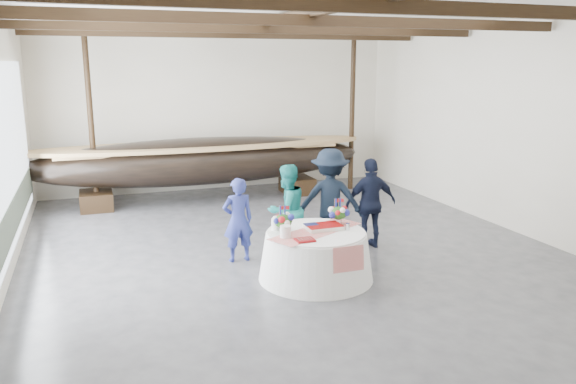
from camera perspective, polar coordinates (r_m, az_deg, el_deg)
name	(u,v)px	position (r m, az deg, el deg)	size (l,w,h in m)	color
floor	(291,250)	(11.06, 0.31, -5.88)	(10.00, 12.00, 0.01)	#3D3D42
wall_back	(219,110)	(16.29, -6.98, 8.23)	(10.00, 0.02, 4.50)	silver
wall_front	(521,216)	(5.41, 22.57, -2.26)	(10.00, 0.02, 4.50)	silver
wall_right	(508,126)	(13.12, 21.45, 6.29)	(0.02, 12.00, 4.50)	silver
ceiling	(291,10)	(10.51, 0.34, 18.03)	(10.00, 12.00, 0.01)	white
pavilion_structure	(277,40)	(11.22, -1.10, 15.16)	(9.80, 11.76, 4.50)	black
open_bay	(8,165)	(11.07, -26.53, 2.51)	(0.03, 7.00, 3.20)	silver
longboat_display	(202,161)	(14.89, -8.78, 3.15)	(8.94, 1.79, 1.68)	black
banquet_table	(316,255)	(9.54, 2.85, -6.40)	(1.94, 1.94, 0.83)	white
tabletop_items	(310,221)	(9.46, 2.29, -2.97)	(1.85, 1.30, 0.40)	red
guest_woman_blue	(238,220)	(10.28, -5.10, -2.84)	(0.57, 0.37, 1.56)	navy
guest_woman_teal	(287,210)	(10.61, -0.14, -1.81)	(0.84, 0.66, 1.73)	teal
guest_man_left	(330,199)	(10.93, 4.28, -0.74)	(1.28, 0.74, 1.98)	black
guest_man_right	(371,203)	(11.10, 8.40, -1.15)	(1.05, 0.44, 1.78)	black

